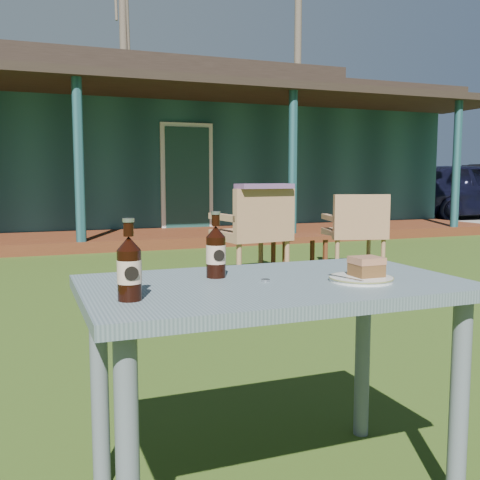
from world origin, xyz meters
name	(u,v)px	position (x,y,z in m)	size (l,w,h in m)	color
ground	(162,354)	(0.00, 0.00, 0.00)	(80.00, 80.00, 0.00)	#334916
pavilion	(58,151)	(0.00, 9.39, 1.61)	(15.80, 8.30, 3.45)	#1B4146
gravel_strip	(474,216)	(10.50, 8.50, 0.01)	(9.00, 6.00, 0.02)	gray
tree_mid	(124,78)	(3.00, 18.50, 4.75)	(0.28, 0.28, 9.50)	brown
tree_right	(298,63)	(9.50, 17.00, 5.50)	(0.28, 0.28, 11.00)	brown
car_near	(467,190)	(9.74, 7.98, 0.72)	(1.70, 4.23, 1.44)	black
cafe_table	(274,312)	(0.00, -1.60, 0.62)	(1.20, 0.70, 0.72)	slate
plate	(361,279)	(0.26, -1.70, 0.73)	(0.20, 0.20, 0.01)	silver
cake_slice	(366,266)	(0.28, -1.70, 0.77)	(0.09, 0.09, 0.06)	brown
fork	(345,278)	(0.19, -1.71, 0.74)	(0.01, 0.14, 0.00)	silver
cola_bottle_near	(216,251)	(-0.15, -1.47, 0.81)	(0.06, 0.07, 0.22)	black
cola_bottle_far	(129,268)	(-0.48, -1.72, 0.81)	(0.07, 0.07, 0.22)	black
bottle_cap	(265,280)	(-0.03, -1.60, 0.72)	(0.03, 0.03, 0.01)	silver
armchair_left	(255,227)	(1.55, 2.25, 0.53)	(0.77, 0.74, 0.93)	#9E714F
armchair_right	(356,227)	(2.84, 2.32, 0.48)	(0.77, 0.74, 0.86)	#9E714F
floral_throw	(265,186)	(1.57, 2.07, 0.96)	(0.60, 0.21, 0.05)	#6C4671
side_table	(299,240)	(2.15, 2.40, 0.34)	(0.60, 0.40, 0.40)	#5A2915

